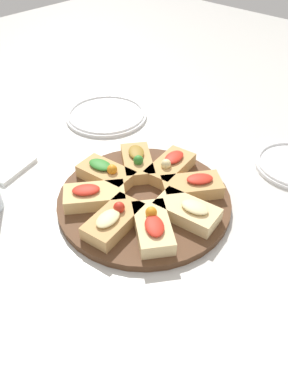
{
  "coord_description": "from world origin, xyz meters",
  "views": [
    {
      "loc": [
        0.43,
        -0.46,
        0.58
      ],
      "look_at": [
        0.0,
        0.0,
        0.03
      ],
      "focal_mm": 35.0,
      "sensor_mm": 36.0,
      "label": 1
    }
  ],
  "objects": [
    {
      "name": "focaccia_slice_6",
      "position": [
        -0.02,
        0.11,
        0.04
      ],
      "size": [
        0.09,
        0.14,
        0.05
      ],
      "color": "tan",
      "rests_on": "serving_board"
    },
    {
      "name": "ground_plane",
      "position": [
        0.0,
        0.0,
        0.0
      ],
      "size": [
        3.0,
        3.0,
        0.0
      ],
      "primitive_type": "plane",
      "color": "beige"
    },
    {
      "name": "napkin_stack",
      "position": [
        -0.36,
        -0.15,
        0.01
      ],
      "size": [
        0.16,
        0.15,
        0.01
      ],
      "primitive_type": "cube",
      "rotation": [
        0.0,
        0.0,
        0.25
      ],
      "color": "white",
      "rests_on": "ground_plane"
    },
    {
      "name": "focaccia_slice_4",
      "position": [
        0.11,
        0.02,
        0.03
      ],
      "size": [
        0.14,
        0.09,
        0.04
      ],
      "color": "#E5C689",
      "rests_on": "serving_board"
    },
    {
      "name": "focaccia_slice_5",
      "position": [
        0.07,
        0.09,
        0.03
      ],
      "size": [
        0.13,
        0.15,
        0.04
      ],
      "color": "tan",
      "rests_on": "serving_board"
    },
    {
      "name": "plate_left",
      "position": [
        -0.35,
        0.21,
        0.01
      ],
      "size": [
        0.25,
        0.25,
        0.02
      ],
      "color": "white",
      "rests_on": "ground_plane"
    },
    {
      "name": "focaccia_slice_3",
      "position": [
        0.09,
        -0.07,
        0.04
      ],
      "size": [
        0.15,
        0.14,
        0.05
      ],
      "color": "#E5C689",
      "rests_on": "serving_board"
    },
    {
      "name": "focaccia_slice_2",
      "position": [
        0.02,
        -0.11,
        0.04
      ],
      "size": [
        0.09,
        0.14,
        0.05
      ],
      "color": "tan",
      "rests_on": "serving_board"
    },
    {
      "name": "focaccia_slice_7",
      "position": [
        -0.09,
        0.07,
        0.04
      ],
      "size": [
        0.15,
        0.14,
        0.05
      ],
      "color": "tan",
      "rests_on": "serving_board"
    },
    {
      "name": "serving_board",
      "position": [
        0.0,
        0.0,
        0.01
      ],
      "size": [
        0.39,
        0.39,
        0.02
      ],
      "primitive_type": "cylinder",
      "color": "#51331E",
      "rests_on": "ground_plane"
    },
    {
      "name": "focaccia_slice_0",
      "position": [
        -0.11,
        -0.01,
        0.04
      ],
      "size": [
        0.14,
        0.08,
        0.05
      ],
      "color": "tan",
      "rests_on": "serving_board"
    },
    {
      "name": "focaccia_slice_1",
      "position": [
        -0.07,
        -0.09,
        0.03
      ],
      "size": [
        0.14,
        0.15,
        0.04
      ],
      "color": "#DBB775",
      "rests_on": "serving_board"
    }
  ]
}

